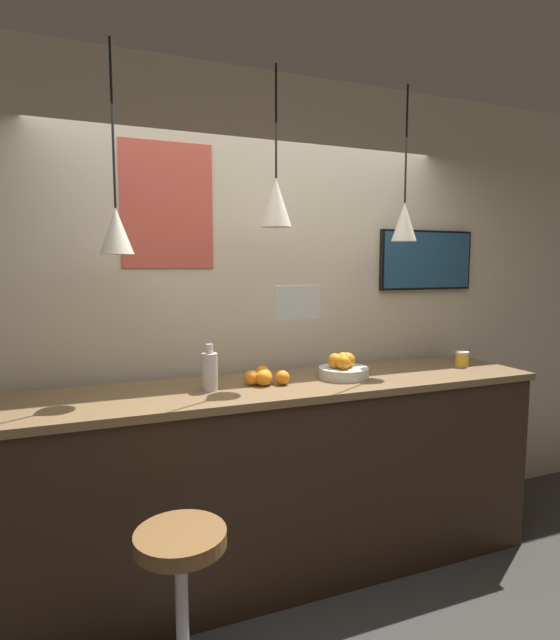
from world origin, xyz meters
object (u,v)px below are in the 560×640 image
object	(u,v)px
fruit_bowl	(343,368)
mounted_tv	(426,260)
juice_bottle	(210,371)
bar_stool	(182,600)
spread_jar	(462,359)

from	to	relation	value
fruit_bowl	mounted_tv	distance (m)	1.14
mounted_tv	juice_bottle	bearing A→B (deg)	-166.49
bar_stool	spread_jar	xyz separation A→B (m)	(1.93, 0.68, 0.69)
bar_stool	mounted_tv	distance (m)	2.58
bar_stool	spread_jar	world-z (taller)	spread_jar
bar_stool	fruit_bowl	xyz separation A→B (m)	(1.07, 0.67, 0.70)
fruit_bowl	mounted_tv	size ratio (longest dim) A/B	0.39
bar_stool	fruit_bowl	world-z (taller)	fruit_bowl
bar_stool	fruit_bowl	distance (m)	1.44
bar_stool	juice_bottle	world-z (taller)	juice_bottle
bar_stool	spread_jar	size ratio (longest dim) A/B	7.50
fruit_bowl	spread_jar	xyz separation A→B (m)	(0.86, 0.00, -0.01)
juice_bottle	spread_jar	world-z (taller)	juice_bottle
spread_jar	mounted_tv	size ratio (longest dim) A/B	0.13
mounted_tv	fruit_bowl	bearing A→B (deg)	-155.32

